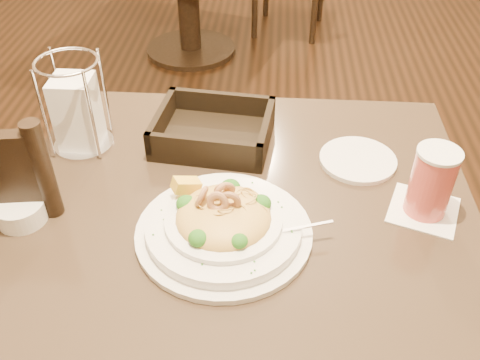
# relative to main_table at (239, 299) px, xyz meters

# --- Properties ---
(main_table) EXTENTS (0.90, 0.90, 0.73)m
(main_table) POSITION_rel_main_table_xyz_m (0.00, 0.00, 0.00)
(main_table) COLOR black
(main_table) RESTS_ON ground
(dining_chair_near) EXTENTS (0.48, 0.48, 0.93)m
(dining_chair_near) POSITION_rel_main_table_xyz_m (-0.55, 0.10, -0.00)
(dining_chair_near) COLOR black
(dining_chair_near) RESTS_ON ground
(pasta_bowl) EXTENTS (0.35, 0.32, 0.10)m
(pasta_bowl) POSITION_rel_main_table_xyz_m (-0.03, -0.04, 0.26)
(pasta_bowl) COLOR white
(pasta_bowl) RESTS_ON main_table
(drink_glass) EXTENTS (0.16, 0.16, 0.14)m
(drink_glass) POSITION_rel_main_table_xyz_m (0.35, 0.05, 0.30)
(drink_glass) COLOR white
(drink_glass) RESTS_ON main_table
(bread_basket) EXTENTS (0.27, 0.23, 0.07)m
(bread_basket) POSITION_rel_main_table_xyz_m (-0.07, 0.25, 0.25)
(bread_basket) COLOR black
(bread_basket) RESTS_ON main_table
(napkin_caddy) EXTENTS (0.13, 0.13, 0.21)m
(napkin_caddy) POSITION_rel_main_table_xyz_m (-0.36, 0.22, 0.32)
(napkin_caddy) COLOR silver
(napkin_caddy) RESTS_ON main_table
(side_plate) EXTENTS (0.16, 0.16, 0.01)m
(side_plate) POSITION_rel_main_table_xyz_m (0.24, 0.20, 0.24)
(side_plate) COLOR white
(side_plate) RESTS_ON main_table
(butter_ramekin) EXTENTS (0.10, 0.10, 0.04)m
(butter_ramekin) POSITION_rel_main_table_xyz_m (-0.40, -0.02, 0.25)
(butter_ramekin) COLOR white
(butter_ramekin) RESTS_ON main_table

